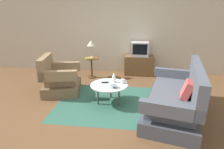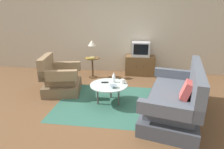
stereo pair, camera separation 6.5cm
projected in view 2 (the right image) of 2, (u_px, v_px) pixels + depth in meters
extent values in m
plane|color=brown|center=(109.00, 105.00, 3.78)|extent=(16.00, 16.00, 0.00)
cube|color=#BCB29E|center=(120.00, 29.00, 5.62)|extent=(9.00, 0.12, 2.70)
cube|color=#2D5B4C|center=(109.00, 102.00, 3.88)|extent=(2.15, 1.86, 0.00)
cube|color=brown|center=(63.00, 87.00, 4.39)|extent=(0.98, 1.03, 0.24)
cube|color=#846B4C|center=(62.00, 79.00, 4.32)|extent=(0.79, 0.72, 0.18)
cube|color=#846B4C|center=(46.00, 66.00, 4.20)|extent=(0.32, 0.89, 0.47)
cube|color=#846B4C|center=(58.00, 76.00, 3.91)|extent=(0.83, 0.30, 0.23)
cube|color=#846B4C|center=(64.00, 66.00, 4.61)|extent=(0.83, 0.30, 0.23)
cube|color=#3E424B|center=(170.00, 107.00, 3.43)|extent=(1.30, 2.05, 0.24)
cube|color=#4C515B|center=(171.00, 97.00, 3.36)|extent=(1.10, 1.74, 0.18)
cube|color=#4C515B|center=(196.00, 82.00, 3.12)|extent=(0.57, 1.87, 0.54)
cube|color=#4C515B|center=(175.00, 74.00, 4.08)|extent=(0.90, 0.34, 0.20)
cube|color=#4C515B|center=(169.00, 111.00, 2.52)|extent=(0.90, 0.34, 0.20)
cube|color=#C64C47|center=(186.00, 90.00, 3.08)|extent=(0.27, 0.34, 0.33)
cylinder|color=#B2C6C1|center=(109.00, 85.00, 3.75)|extent=(0.78, 0.78, 0.02)
cylinder|color=#4C4742|center=(111.00, 89.00, 4.04)|extent=(0.04, 0.04, 0.40)
cylinder|color=#4C4742|center=(98.00, 95.00, 3.75)|extent=(0.04, 0.04, 0.40)
cylinder|color=#4C4742|center=(119.00, 97.00, 3.69)|extent=(0.04, 0.04, 0.40)
cylinder|color=brown|center=(92.00, 58.00, 5.23)|extent=(0.44, 0.44, 0.02)
cylinder|color=#47311C|center=(93.00, 68.00, 5.33)|extent=(0.05, 0.05, 0.58)
cylinder|color=#47311C|center=(93.00, 77.00, 5.42)|extent=(0.24, 0.24, 0.02)
cube|color=brown|center=(140.00, 65.00, 5.57)|extent=(0.87, 0.45, 0.59)
sphere|color=black|center=(136.00, 66.00, 5.35)|extent=(0.02, 0.02, 0.02)
sphere|color=black|center=(144.00, 67.00, 5.32)|extent=(0.02, 0.02, 0.02)
cube|color=#B7B7BC|center=(141.00, 49.00, 5.41)|extent=(0.53, 0.40, 0.42)
cube|color=black|center=(141.00, 50.00, 5.21)|extent=(0.42, 0.01, 0.30)
cylinder|color=#9E937A|center=(92.00, 57.00, 5.24)|extent=(0.15, 0.15, 0.02)
cylinder|color=#9E937A|center=(92.00, 51.00, 5.19)|extent=(0.02, 0.02, 0.32)
cone|color=beige|center=(92.00, 43.00, 5.11)|extent=(0.22, 0.22, 0.16)
cylinder|color=white|center=(114.00, 79.00, 3.84)|extent=(0.07, 0.07, 0.14)
cone|color=white|center=(114.00, 74.00, 3.80)|extent=(0.07, 0.07, 0.09)
cylinder|color=white|center=(123.00, 81.00, 3.79)|extent=(0.08, 0.08, 0.09)
torus|color=white|center=(125.00, 82.00, 3.78)|extent=(0.06, 0.01, 0.06)
cone|color=slate|center=(113.00, 86.00, 3.57)|extent=(0.15, 0.15, 0.05)
cube|color=black|center=(105.00, 82.00, 3.83)|extent=(0.15, 0.07, 0.02)
cube|color=olive|center=(90.00, 58.00, 5.07)|extent=(0.26, 0.23, 0.03)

